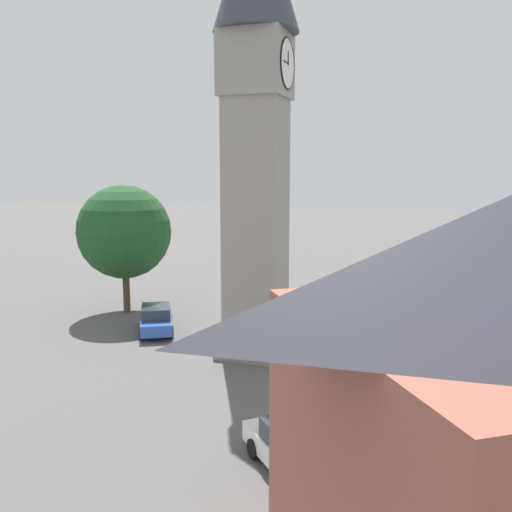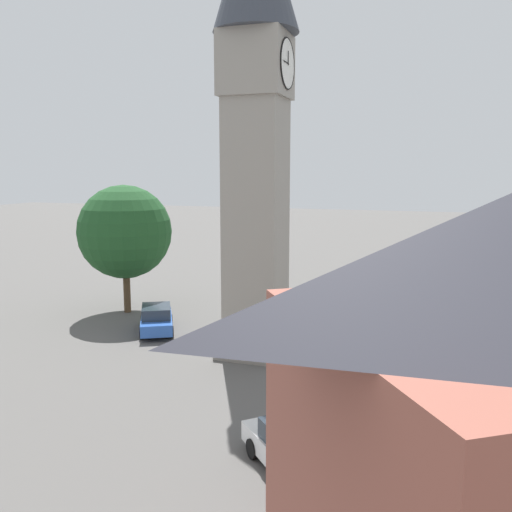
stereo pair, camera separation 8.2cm
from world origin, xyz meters
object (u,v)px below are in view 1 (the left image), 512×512
(tree, at_px, (124,232))
(car_white_side, at_px, (156,319))
(car_red_corner, at_px, (472,341))
(pedestrian, at_px, (251,302))
(car_blue_kerb, at_px, (354,320))
(clock_tower, at_px, (256,87))
(car_silver_kerb, at_px, (295,449))
(lamp_post, at_px, (393,302))

(tree, bearing_deg, car_white_side, 49.98)
(tree, bearing_deg, car_red_corner, 84.65)
(pedestrian, height_order, tree, tree)
(car_blue_kerb, bearing_deg, car_red_corner, 72.57)
(car_blue_kerb, distance_m, car_red_corner, 6.33)
(tree, bearing_deg, clock_tower, 64.77)
(car_red_corner, bearing_deg, tree, -95.35)
(car_silver_kerb, height_order, pedestrian, pedestrian)
(clock_tower, xyz_separation_m, lamp_post, (0.90, 6.64, -9.49))
(car_white_side, relative_size, pedestrian, 2.62)
(car_red_corner, bearing_deg, pedestrian, -104.07)
(tree, bearing_deg, lamp_post, 71.19)
(car_silver_kerb, distance_m, car_white_side, 15.95)
(clock_tower, xyz_separation_m, pedestrian, (-6.12, -2.37, -11.83))
(car_blue_kerb, xyz_separation_m, tree, (-0.03, -14.55, 4.42))
(car_blue_kerb, relative_size, car_silver_kerb, 1.07)
(clock_tower, relative_size, tree, 2.69)
(lamp_post, bearing_deg, tree, -108.81)
(car_blue_kerb, xyz_separation_m, pedestrian, (-1.25, -6.52, 0.25))
(pedestrian, bearing_deg, tree, -81.34)
(car_silver_kerb, relative_size, tree, 0.51)
(clock_tower, relative_size, car_white_side, 4.95)
(car_red_corner, height_order, lamp_post, lamp_post)
(car_silver_kerb, height_order, lamp_post, lamp_post)
(car_red_corner, relative_size, pedestrian, 2.62)
(clock_tower, distance_m, car_white_side, 13.79)
(car_red_corner, distance_m, pedestrian, 12.96)
(tree, distance_m, lamp_post, 18.08)
(pedestrian, bearing_deg, car_white_side, -42.12)
(car_blue_kerb, xyz_separation_m, car_silver_kerb, (14.79, 0.42, 0.00))
(pedestrian, height_order, lamp_post, lamp_post)
(car_silver_kerb, bearing_deg, clock_tower, -155.26)
(car_red_corner, distance_m, lamp_post, 5.87)
(car_white_side, xyz_separation_m, tree, (-3.30, -3.93, 4.42))
(car_red_corner, relative_size, car_white_side, 1.00)
(clock_tower, height_order, car_blue_kerb, clock_tower)
(car_red_corner, height_order, tree, tree)
(clock_tower, distance_m, car_red_corner, 16.09)
(clock_tower, bearing_deg, car_blue_kerb, 139.50)
(pedestrian, distance_m, tree, 9.13)
(car_red_corner, distance_m, tree, 21.15)
(car_silver_kerb, distance_m, lamp_post, 9.61)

